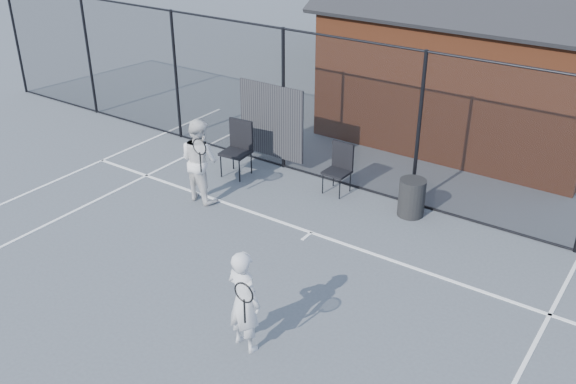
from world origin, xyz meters
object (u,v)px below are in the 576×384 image
Objects in this scene: clubhouse at (471,69)px; player_front at (244,301)px; chair_left at (236,150)px; chair_right at (337,170)px; player_back at (200,160)px; waste_bin at (412,198)px.

clubhouse reaches higher than player_front.
chair_left is at bearing 129.93° from player_front.
player_front reaches higher than chair_left.
chair_left is at bearing -165.10° from chair_right.
player_back is 1.67× the size of chair_right.
chair_left is (-3.08, -4.90, -1.04)m from clubhouse.
player_back is (-2.97, -6.11, -0.78)m from clubhouse.
player_back is at bearing -154.80° from waste_bin.
player_back is 1.44× the size of chair_left.
clubhouse reaches higher than chair_left.
clubhouse reaches higher than chair_right.
chair_left is 1.59× the size of waste_bin.
chair_right is at bearing 7.77° from chair_left.
player_back is 4.04m from waste_bin.
player_front reaches higher than waste_bin.
player_back is at bearing -90.51° from chair_left.
waste_bin is (3.74, 0.50, -0.21)m from chair_left.
waste_bin is at bearing 2.21° from chair_left.
chair_right is at bearing 40.08° from player_back.
player_front is 4.65m from waste_bin.
player_front is (0.37, -9.02, -0.86)m from clubhouse.
clubhouse is 5.88m from chair_left.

